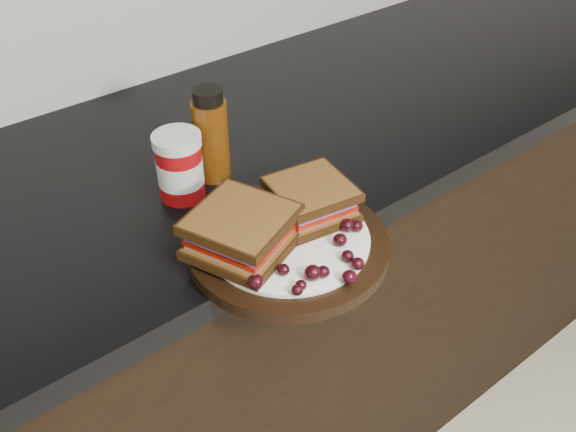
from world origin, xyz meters
The scene contains 32 objects.
base_cabinets centered at (0.00, 1.70, 0.43)m, with size 3.96×0.58×0.86m, color black.
countertop centered at (0.00, 1.70, 0.88)m, with size 3.98×0.60×0.04m, color black.
plate centered at (-0.07, 1.41, 0.91)m, with size 0.28×0.28×0.02m, color black.
sandwich_left centered at (-0.13, 1.43, 0.95)m, with size 0.12×0.12×0.06m, color brown, non-canonical shape.
sandwich_right centered at (-0.01, 1.44, 0.95)m, with size 0.11×0.11×0.05m, color brown, non-canonical shape.
grape_0 centered at (-0.16, 1.36, 0.93)m, with size 0.02×0.02×0.02m, color black.
grape_1 centered at (-0.12, 1.36, 0.93)m, with size 0.02×0.02×0.02m, color black.
grape_2 centered at (-0.13, 1.32, 0.93)m, with size 0.02×0.02×0.01m, color black.
grape_3 centered at (-0.12, 1.32, 0.93)m, with size 0.01×0.01×0.01m, color black.
grape_4 centered at (-0.10, 1.33, 0.93)m, with size 0.02×0.02×0.02m, color black.
grape_5 centered at (-0.08, 1.33, 0.93)m, with size 0.02×0.02×0.02m, color black.
grape_6 centered at (-0.06, 1.30, 0.93)m, with size 0.02×0.02×0.02m, color black.
grape_7 centered at (-0.04, 1.31, 0.93)m, with size 0.02×0.02×0.02m, color black.
grape_8 centered at (-0.04, 1.33, 0.93)m, with size 0.02×0.02×0.02m, color black.
grape_9 centered at (-0.02, 1.36, 0.93)m, with size 0.02×0.02×0.02m, color black.
grape_10 centered at (0.01, 1.37, 0.93)m, with size 0.02×0.02×0.02m, color black.
grape_11 centered at (0.00, 1.37, 0.93)m, with size 0.02×0.02×0.02m, color black.
grape_12 centered at (0.01, 1.39, 0.93)m, with size 0.02×0.02×0.02m, color black.
grape_13 centered at (0.03, 1.42, 0.93)m, with size 0.02×0.02×0.02m, color black.
grape_14 centered at (0.01, 1.44, 0.93)m, with size 0.02×0.02×0.02m, color black.
grape_15 centered at (-0.02, 1.44, 0.93)m, with size 0.02×0.02×0.02m, color black.
grape_16 centered at (-0.11, 1.46, 0.93)m, with size 0.02×0.02×0.01m, color black.
grape_17 centered at (-0.11, 1.47, 0.93)m, with size 0.02×0.02×0.02m, color black.
grape_18 centered at (-0.14, 1.44, 0.93)m, with size 0.02×0.02×0.02m, color black.
grape_19 centered at (-0.14, 1.45, 0.93)m, with size 0.02×0.02×0.02m, color black.
grape_20 centered at (-0.14, 1.40, 0.93)m, with size 0.02×0.02×0.02m, color black.
grape_21 centered at (-0.13, 1.39, 0.93)m, with size 0.02×0.02×0.02m, color black.
grape_22 centered at (-0.11, 1.44, 0.93)m, with size 0.01×0.01×0.01m, color black.
grape_23 centered at (-0.16, 1.44, 0.93)m, with size 0.02×0.02×0.02m, color black.
grape_24 centered at (-0.14, 1.42, 0.93)m, with size 0.02×0.02×0.01m, color black.
condiment_jar centered at (-0.12, 1.62, 0.95)m, with size 0.07×0.07×0.11m, color #9B0B0D.
oil_bottle centered at (-0.05, 1.63, 0.98)m, with size 0.06×0.06×0.15m, color #512908.
Camera 1 is at (-0.49, 0.89, 1.49)m, focal length 40.00 mm.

